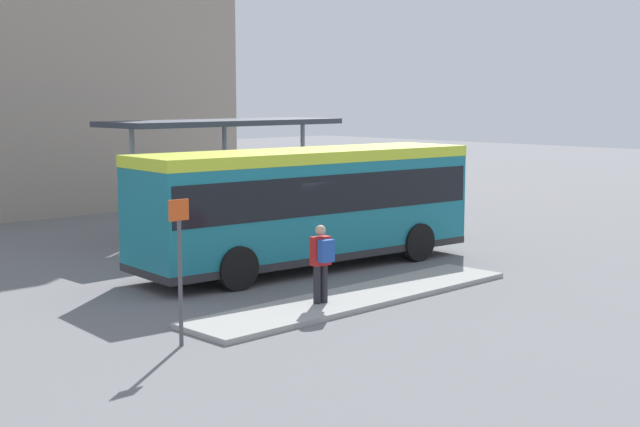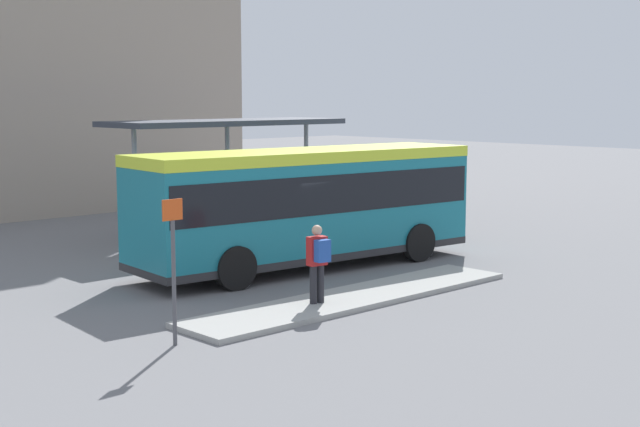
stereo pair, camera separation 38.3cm
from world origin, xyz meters
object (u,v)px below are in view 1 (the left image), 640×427
object	(u,v)px
bicycle_yellow	(439,225)
potted_planter_far_side	(304,219)
bicycle_green	(424,223)
potted_planter_near_shelter	(271,222)
city_bus	(307,200)
bicycle_red	(409,220)
platform_sign	(180,265)
pedestrian_waiting	(322,259)

from	to	relation	value
bicycle_yellow	potted_planter_far_side	size ratio (longest dim) A/B	1.28
bicycle_green	potted_planter_near_shelter	world-z (taller)	potted_planter_near_shelter
city_bus	bicycle_red	xyz separation A→B (m)	(7.20, 2.40, -1.51)
bicycle_yellow	platform_sign	xyz separation A→B (m)	(-14.30, -5.02, 1.20)
platform_sign	bicycle_green	bearing A→B (deg)	21.65
potted_planter_far_side	city_bus	bearing A→B (deg)	-132.25
bicycle_green	potted_planter_far_side	bearing A→B (deg)	56.88
pedestrian_waiting	potted_planter_near_shelter	size ratio (longest dim) A/B	1.34
pedestrian_waiting	potted_planter_far_side	size ratio (longest dim) A/B	1.36
city_bus	bicycle_red	world-z (taller)	city_bus
city_bus	pedestrian_waiting	distance (m)	4.87
pedestrian_waiting	bicycle_green	world-z (taller)	pedestrian_waiting
city_bus	bicycle_red	distance (m)	7.74
bicycle_yellow	platform_sign	distance (m)	15.20
bicycle_green	platform_sign	size ratio (longest dim) A/B	0.54
potted_planter_near_shelter	pedestrian_waiting	bearing A→B (deg)	-124.22
platform_sign	bicycle_red	bearing A→B (deg)	23.99
platform_sign	potted_planter_far_side	bearing A→B (deg)	36.27
platform_sign	potted_planter_near_shelter	bearing A→B (deg)	40.45
pedestrian_waiting	potted_planter_far_side	bearing A→B (deg)	-31.22
potted_planter_far_side	platform_sign	xyz separation A→B (m)	(-10.44, -7.66, 0.88)
bicycle_red	platform_sign	xyz separation A→B (m)	(-14.27, -6.35, 1.17)
potted_planter_near_shelter	bicycle_green	bearing A→B (deg)	-21.39
city_bus	bicycle_red	bearing A→B (deg)	23.88
bicycle_yellow	potted_planter_far_side	world-z (taller)	potted_planter_far_side
city_bus	potted_planter_near_shelter	world-z (taller)	city_bus
city_bus	bicycle_green	xyz separation A→B (m)	(7.26, 1.74, -1.56)
bicycle_red	bicycle_green	bearing A→B (deg)	1.52
city_bus	potted_planter_near_shelter	xyz separation A→B (m)	(2.01, 3.79, -1.22)
bicycle_yellow	potted_planter_near_shelter	world-z (taller)	potted_planter_near_shelter
bicycle_red	platform_sign	bearing A→B (deg)	-69.26
city_bus	potted_planter_far_side	distance (m)	5.15
bicycle_yellow	bicycle_green	world-z (taller)	bicycle_yellow
bicycle_red	potted_planter_far_side	distance (m)	4.06
bicycle_yellow	pedestrian_waiting	bearing A→B (deg)	104.96
bicycle_yellow	potted_planter_near_shelter	distance (m)	5.89
potted_planter_near_shelter	potted_planter_far_side	xyz separation A→B (m)	(1.35, -0.09, -0.00)
city_bus	potted_planter_near_shelter	distance (m)	4.46
pedestrian_waiting	bicycle_red	distance (m)	11.98
city_bus	pedestrian_waiting	world-z (taller)	city_bus
pedestrian_waiting	potted_planter_far_side	xyz separation A→B (m)	(6.44, 7.40, -0.45)
pedestrian_waiting	bicycle_green	distance (m)	11.70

